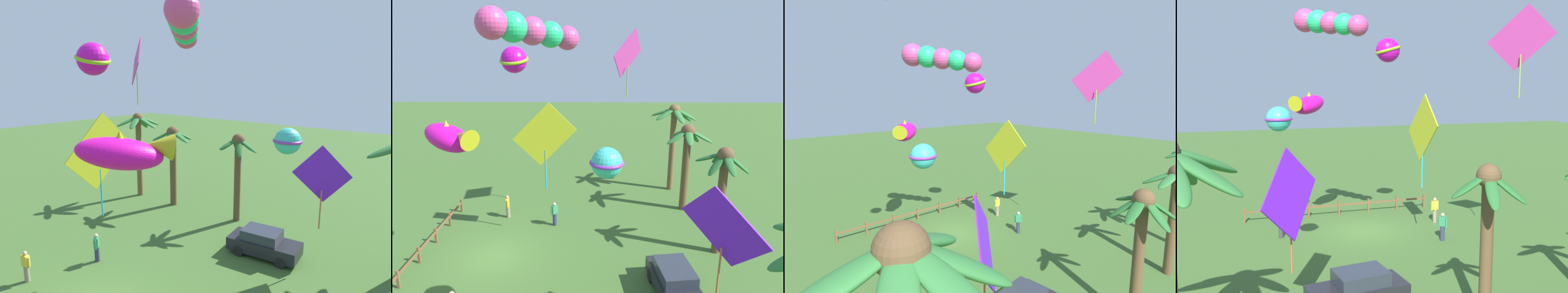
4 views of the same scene
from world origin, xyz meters
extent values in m
plane|color=#3D6028|center=(0.00, 0.00, 0.00)|extent=(120.00, 120.00, 0.00)
cylinder|color=brown|center=(-6.24, 11.74, 2.86)|extent=(0.51, 0.51, 5.72)
ellipsoid|color=#2D7033|center=(-5.39, 11.62, 5.51)|extent=(1.86, 0.78, 0.88)
ellipsoid|color=#2D7033|center=(-6.99, 11.39, 5.43)|extent=(1.81, 1.21, 1.03)
ellipsoid|color=#2D7033|center=(-5.91, 10.99, 5.41)|extent=(1.17, 1.80, 1.06)
cylinder|color=brown|center=(-0.74, 12.26, 2.85)|extent=(0.46, 0.46, 5.70)
ellipsoid|color=#236028|center=(-0.04, 12.26, 5.41)|extent=(1.50, 0.46, 0.97)
ellipsoid|color=#236028|center=(-0.54, 12.86, 5.31)|extent=(0.89, 1.45, 1.16)
ellipsoid|color=#236028|center=(-1.16, 12.78, 5.36)|extent=(1.25, 1.41, 1.08)
ellipsoid|color=#236028|center=(-1.39, 12.18, 5.34)|extent=(1.46, 0.63, 1.11)
ellipsoid|color=#236028|center=(-1.02, 11.57, 5.51)|extent=(1.00, 1.62, 0.80)
ellipsoid|color=#236028|center=(-0.38, 11.75, 5.31)|extent=(1.17, 1.39, 1.16)
sphere|color=brown|center=(-0.74, 12.26, 5.70)|extent=(0.87, 0.87, 0.87)
ellipsoid|color=#2D7033|center=(10.92, 11.85, 6.63)|extent=(2.75, 1.01, 1.26)
ellipsoid|color=#2D7033|center=(9.24, 13.13, 6.51)|extent=(1.58, 2.73, 1.51)
ellipsoid|color=#2D7033|center=(8.53, 12.37, 6.41)|extent=(2.65, 1.60, 1.69)
ellipsoid|color=#2D7033|center=(8.57, 11.28, 6.57)|extent=(2.66, 2.07, 1.39)
ellipsoid|color=#2D7033|center=(9.26, 10.90, 6.32)|extent=(1.55, 2.56, 1.85)
ellipsoid|color=#2D7033|center=(10.24, 11.08, 6.24)|extent=(1.96, 2.37, 1.99)
sphere|color=brown|center=(9.64, 11.96, 6.96)|extent=(1.15, 1.15, 1.15)
cube|color=brown|center=(-5.48, -3.91, 0.47)|extent=(0.12, 0.12, 0.95)
cube|color=brown|center=(-3.44, -3.91, 0.47)|extent=(0.12, 0.12, 0.95)
cube|color=brown|center=(-1.40, -3.91, 0.47)|extent=(0.12, 0.12, 0.95)
cube|color=brown|center=(0.63, -3.91, 0.47)|extent=(0.12, 0.12, 0.95)
cube|color=brown|center=(2.67, -3.91, 0.47)|extent=(0.12, 0.12, 0.95)
cube|color=brown|center=(4.71, -3.91, 0.47)|extent=(0.12, 0.12, 0.95)
cube|color=brown|center=(6.75, -3.91, 0.47)|extent=(0.12, 0.12, 0.95)
cube|color=brown|center=(0.63, -3.91, 0.66)|extent=(12.33, 0.09, 0.11)
cylinder|color=#38383D|center=(4.90, -0.34, 0.42)|extent=(0.26, 0.26, 0.84)
cube|color=#B72D33|center=(4.90, -0.34, 1.11)|extent=(0.44, 0.38, 0.54)
sphere|color=tan|center=(4.90, -0.34, 1.48)|extent=(0.21, 0.21, 0.21)
cylinder|color=#B72D33|center=(4.70, -0.44, 1.06)|extent=(0.09, 0.09, 0.52)
cylinder|color=#B72D33|center=(5.11, -0.23, 1.06)|extent=(0.09, 0.09, 0.52)
cylinder|color=#2D3351|center=(-3.66, 2.86, 0.42)|extent=(0.26, 0.26, 0.84)
cube|color=#338956|center=(-3.66, 2.86, 1.11)|extent=(0.43, 0.43, 0.54)
sphere|color=beige|center=(-3.66, 2.86, 1.48)|extent=(0.21, 0.21, 0.21)
cylinder|color=#338956|center=(-3.50, 2.69, 1.06)|extent=(0.09, 0.09, 0.52)
cylinder|color=#338956|center=(-3.82, 3.03, 1.06)|extent=(0.09, 0.09, 0.52)
cylinder|color=gray|center=(-4.72, -0.43, 0.42)|extent=(0.26, 0.26, 0.84)
cube|color=yellow|center=(-4.72, -0.43, 1.11)|extent=(0.42, 0.31, 0.54)
sphere|color=tan|center=(-4.72, -0.43, 1.48)|extent=(0.21, 0.21, 0.21)
cylinder|color=yellow|center=(-4.94, -0.48, 1.06)|extent=(0.09, 0.09, 0.52)
cylinder|color=yellow|center=(-4.49, -0.37, 1.06)|extent=(0.09, 0.09, 0.52)
cube|color=#6D18ED|center=(5.72, 9.92, 5.01)|extent=(2.27, 2.42, 3.17)
ellipsoid|color=#E80EA8|center=(3.11, -0.58, 7.55)|extent=(2.74, 3.01, 1.37)
cone|color=#AFAB17|center=(3.84, 0.37, 7.74)|extent=(1.26, 1.28, 0.97)
cone|color=#AFAB17|center=(3.11, -0.58, 7.99)|extent=(0.75, 0.75, 0.54)
cube|color=#C93499|center=(-5.13, 7.42, 10.82)|extent=(2.42, 1.87, 2.92)
cylinder|color=#83B132|center=(-5.13, 7.42, 9.11)|extent=(0.06, 0.06, 1.96)
sphere|color=#38C0B1|center=(5.57, 5.82, 7.31)|extent=(1.08, 1.08, 1.08)
torus|color=purple|center=(5.57, 5.82, 7.31)|extent=(1.49, 1.49, 0.14)
cube|color=#CCD023|center=(-2.50, 2.56, 6.34)|extent=(0.13, 3.69, 3.69)
cylinder|color=#20B0E3|center=(-2.50, 2.56, 4.24)|extent=(0.08, 0.08, 2.40)
sphere|color=#D60DB6|center=(-0.90, 1.40, 10.53)|extent=(1.31, 1.31, 1.31)
torus|color=#8DBF1A|center=(-0.90, 1.40, 10.53)|extent=(1.61, 1.62, 0.54)
sphere|color=#DF418A|center=(3.63, 1.68, 11.91)|extent=(1.18, 1.18, 1.18)
sphere|color=#21CB76|center=(3.13, 2.32, 11.80)|extent=(1.13, 1.13, 1.13)
sphere|color=#DF418A|center=(2.62, 2.97, 11.69)|extent=(1.08, 1.08, 1.08)
sphere|color=#21CB76|center=(2.11, 3.61, 11.58)|extent=(1.04, 1.04, 1.04)
sphere|color=#DF418A|center=(1.60, 4.25, 11.47)|extent=(0.99, 0.99, 0.99)
camera|label=1|loc=(11.21, -6.93, 9.81)|focal=31.42mm
camera|label=2|loc=(16.68, 5.38, 10.94)|focal=31.83mm
camera|label=3|loc=(12.11, 17.21, 9.95)|focal=28.87mm
camera|label=4|loc=(7.96, 26.47, 9.01)|focal=44.30mm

